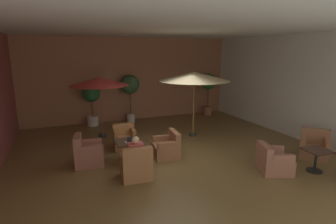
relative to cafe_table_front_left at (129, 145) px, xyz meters
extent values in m
cube|color=brown|center=(1.45, -0.05, -0.49)|extent=(10.00, 10.12, 0.02)
cube|color=#A4684A|center=(1.45, 4.97, 1.44)|extent=(10.00, 0.08, 3.86)
cube|color=silver|center=(6.41, -0.05, 1.44)|extent=(0.08, 10.12, 3.86)
cube|color=white|center=(1.45, -0.05, 3.40)|extent=(10.00, 10.12, 0.06)
cylinder|color=black|center=(0.00, 0.00, -0.47)|extent=(0.42, 0.42, 0.02)
cylinder|color=black|center=(0.00, 0.00, -0.19)|extent=(0.07, 0.07, 0.59)
cube|color=#473222|center=(0.00, 0.00, 0.12)|extent=(0.80, 0.80, 0.03)
cube|color=#9A5C49|center=(-1.12, 0.17, -0.26)|extent=(0.89, 0.84, 0.45)
cube|color=#9A5C49|center=(-1.42, 0.22, 0.19)|extent=(0.28, 0.75, 0.45)
cube|color=#9A5C49|center=(-1.03, 0.46, 0.08)|extent=(0.63, 0.23, 0.22)
cube|color=#9A5C49|center=(-1.12, -0.13, 0.08)|extent=(0.63, 0.23, 0.22)
cube|color=#995E38|center=(-0.10, -1.13, -0.26)|extent=(0.82, 0.80, 0.44)
cube|color=#995E38|center=(-0.13, -1.41, 0.19)|extent=(0.76, 0.23, 0.46)
cube|color=#995E38|center=(-0.41, -1.06, 0.05)|extent=(0.18, 0.58, 0.18)
cube|color=#995E38|center=(0.21, -1.12, 0.05)|extent=(0.18, 0.58, 0.18)
cube|color=#935B3B|center=(1.13, -0.13, -0.28)|extent=(0.83, 0.89, 0.40)
cube|color=#935B3B|center=(1.41, -0.17, 0.12)|extent=(0.26, 0.82, 0.41)
cube|color=#935B3B|center=(1.04, -0.47, 0.01)|extent=(0.59, 0.19, 0.19)
cube|color=#935B3B|center=(1.12, 0.21, 0.01)|extent=(0.59, 0.19, 0.19)
cube|color=#9F6638|center=(0.13, 1.12, -0.27)|extent=(0.80, 0.83, 0.43)
cube|color=#9F6638|center=(0.17, 1.42, 0.13)|extent=(0.73, 0.25, 0.36)
cube|color=#9F6638|center=(0.43, 1.05, 0.06)|extent=(0.19, 0.60, 0.23)
cube|color=#9F6638|center=(-0.17, 1.12, 0.06)|extent=(0.19, 0.60, 0.23)
cylinder|color=black|center=(4.52, -2.65, -0.47)|extent=(0.43, 0.43, 0.02)
cylinder|color=black|center=(4.52, -2.65, -0.19)|extent=(0.07, 0.07, 0.59)
cube|color=#432921|center=(4.52, -2.65, 0.12)|extent=(0.65, 0.65, 0.03)
cube|color=#925D3D|center=(5.37, -1.92, -0.28)|extent=(1.07, 1.08, 0.41)
cube|color=#925D3D|center=(5.57, -1.74, 0.15)|extent=(0.65, 0.72, 0.44)
cube|color=#925D3D|center=(5.55, -2.20, 0.04)|extent=(0.51, 0.47, 0.23)
cube|color=#925D3D|center=(5.12, -1.69, 0.04)|extent=(0.51, 0.47, 0.23)
cube|color=#995E49|center=(3.48, -2.24, -0.28)|extent=(1.02, 1.03, 0.41)
cube|color=#995E49|center=(3.19, -2.13, 0.11)|extent=(0.45, 0.81, 0.37)
cube|color=#995E49|center=(3.64, -1.95, 0.03)|extent=(0.62, 0.35, 0.21)
cube|color=#995E49|center=(3.40, -2.56, 0.03)|extent=(0.62, 0.35, 0.21)
cylinder|color=#2D2D2D|center=(-0.36, 2.71, -0.44)|extent=(0.32, 0.32, 0.08)
cylinder|color=brown|center=(-0.36, 2.71, 0.64)|extent=(0.06, 0.06, 2.24)
cone|color=#CE403B|center=(-0.36, 2.71, 1.65)|extent=(2.19, 2.19, 0.30)
cylinder|color=#2D2D2D|center=(2.92, 1.46, -0.44)|extent=(0.32, 0.32, 0.08)
cylinder|color=brown|center=(2.92, 1.46, 0.73)|extent=(0.06, 0.06, 2.43)
cone|color=beige|center=(2.92, 1.46, 1.83)|extent=(2.67, 2.67, 0.33)
cylinder|color=#AB5E4C|center=(5.27, 4.32, -0.27)|extent=(0.41, 0.41, 0.42)
cylinder|color=brown|center=(5.27, 4.32, 0.42)|extent=(0.06, 0.06, 0.97)
sphere|color=#326D28|center=(5.27, 4.32, 1.25)|extent=(0.82, 0.82, 0.82)
cylinder|color=silver|center=(1.20, 4.38, -0.28)|extent=(0.36, 0.36, 0.42)
cylinder|color=brown|center=(1.20, 4.38, 0.42)|extent=(0.06, 0.06, 0.98)
sphere|color=#355532|center=(1.20, 4.38, 1.28)|extent=(0.86, 0.86, 0.86)
cylinder|color=beige|center=(-0.50, 4.49, -0.27)|extent=(0.47, 0.47, 0.44)
cylinder|color=brown|center=(-0.50, 4.49, 0.30)|extent=(0.06, 0.06, 0.69)
sphere|color=#2A6233|center=(-0.50, 4.49, 0.97)|extent=(0.78, 0.78, 0.78)
cube|color=#BA4944|center=(-0.10, -1.13, 0.21)|extent=(0.41, 0.29, 0.50)
sphere|color=tan|center=(-0.10, -1.13, 0.54)|extent=(0.19, 0.19, 0.19)
cylinder|color=white|center=(0.05, 0.03, 0.19)|extent=(0.08, 0.08, 0.11)
cube|color=#9EA0A5|center=(0.02, -0.09, 0.14)|extent=(0.36, 0.29, 0.01)
cube|color=black|center=(0.05, -0.20, 0.24)|extent=(0.30, 0.09, 0.19)
camera|label=1|loc=(-1.79, -7.36, 2.71)|focal=28.44mm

